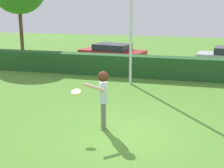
# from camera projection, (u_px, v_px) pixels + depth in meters

# --- Properties ---
(ground_plane) EXTENTS (60.00, 60.00, 0.00)m
(ground_plane) POSITION_uv_depth(u_px,v_px,m) (119.00, 132.00, 9.04)
(ground_plane) COLOR #53892F
(person) EXTENTS (0.65, 0.73, 1.78)m
(person) POSITION_uv_depth(u_px,v_px,m) (103.00, 93.00, 9.04)
(person) COLOR slate
(person) RESTS_ON ground
(frisbee) EXTENTS (0.28, 0.27, 0.12)m
(frisbee) POSITION_uv_depth(u_px,v_px,m) (76.00, 92.00, 8.93)
(frisbee) COLOR orange
(lamppost) EXTENTS (0.24, 0.24, 5.98)m
(lamppost) POSITION_uv_depth(u_px,v_px,m) (131.00, 13.00, 13.89)
(lamppost) COLOR silver
(lamppost) RESTS_ON ground
(hedge_row) EXTENTS (28.90, 0.90, 1.10)m
(hedge_row) POSITION_uv_depth(u_px,v_px,m) (153.00, 67.00, 15.92)
(hedge_row) COLOR #245426
(hedge_row) RESTS_ON ground
(parked_car_red) EXTENTS (4.44, 2.45, 1.25)m
(parked_car_red) POSITION_uv_depth(u_px,v_px,m) (112.00, 53.00, 19.88)
(parked_car_red) COLOR #B21E1E
(parked_car_red) RESTS_ON ground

